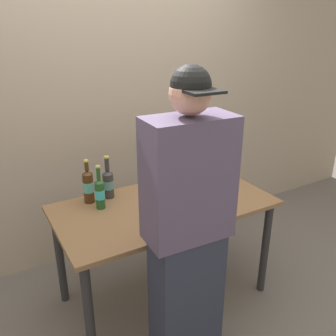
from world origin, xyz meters
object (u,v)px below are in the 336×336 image
(laptop, at_px, (205,179))
(coffee_mug, at_px, (158,178))
(beer_bottle_brown, at_px, (100,193))
(beer_bottle_dark, at_px, (88,186))
(beer_bottle_green, at_px, (108,183))
(person_figure, at_px, (187,237))

(laptop, relative_size, coffee_mug, 2.96)
(beer_bottle_brown, bearing_deg, beer_bottle_dark, 106.83)
(laptop, distance_m, coffee_mug, 0.35)
(beer_bottle_dark, bearing_deg, coffee_mug, 2.40)
(beer_bottle_green, relative_size, beer_bottle_dark, 1.00)
(beer_bottle_brown, relative_size, beer_bottle_green, 0.98)
(beer_bottle_green, relative_size, coffee_mug, 2.41)
(laptop, xyz_separation_m, beer_bottle_green, (-0.68, 0.18, 0.06))
(beer_bottle_green, height_order, person_figure, person_figure)
(beer_bottle_brown, relative_size, coffee_mug, 2.36)
(person_figure, height_order, coffee_mug, person_figure)
(beer_bottle_green, height_order, coffee_mug, beer_bottle_green)
(beer_bottle_brown, distance_m, coffee_mug, 0.53)
(beer_bottle_green, bearing_deg, laptop, -14.91)
(beer_bottle_brown, bearing_deg, person_figure, -73.36)
(person_figure, bearing_deg, beer_bottle_dark, 106.67)
(beer_bottle_green, xyz_separation_m, beer_bottle_dark, (-0.14, -0.00, 0.01))
(laptop, bearing_deg, beer_bottle_green, 165.09)
(beer_bottle_green, distance_m, beer_bottle_dark, 0.14)
(beer_bottle_dark, distance_m, person_figure, 0.86)
(laptop, xyz_separation_m, beer_bottle_brown, (-0.79, 0.06, 0.06))
(person_figure, bearing_deg, coffee_mug, 70.93)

